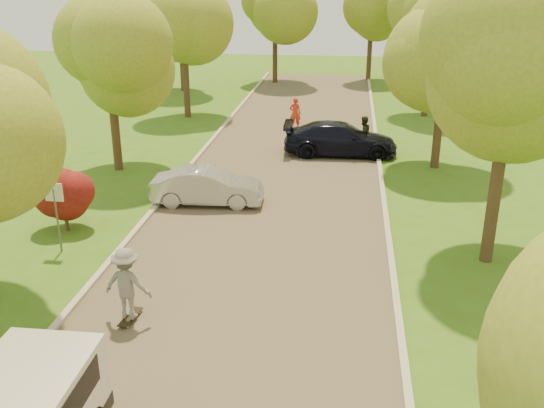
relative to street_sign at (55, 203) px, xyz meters
The scene contains 21 objects.
ground 7.22m from the street_sign, 34.59° to the right, with size 100.00×100.00×0.00m, color #3C6117.
road 7.22m from the street_sign, 34.59° to the left, with size 8.00×60.00×0.01m, color #4C4438.
curb_left 4.62m from the street_sign, 66.37° to the left, with size 0.18×60.00×0.12m, color #B2AD9E.
curb_right 10.74m from the street_sign, 22.10° to the left, with size 0.18×60.00×0.12m, color #B2AD9E.
street_sign is the anchor object (origin of this frame).
red_shrub 1.65m from the street_sign, 108.43° to the left, with size 1.70×1.70×1.95m.
tree_l_midb 8.61m from the street_sign, 97.22° to the left, with size 4.30×4.20×6.62m.
tree_l_far 18.43m from the street_sign, 91.87° to the left, with size 4.92×4.80×7.79m.
tree_r_mida 13.46m from the street_sign, ahead, with size 5.13×5.00×7.95m.
tree_r_midb 16.27m from the street_sign, 38.90° to the left, with size 4.51×4.40×7.01m.
tree_r_far 24.25m from the street_sign, 56.91° to the left, with size 5.33×5.20×8.34m.
tree_bg_a 26.44m from the street_sign, 96.53° to the left, with size 5.12×5.00×7.72m.
tree_bg_b 31.57m from the street_sign, 63.40° to the left, with size 5.12×5.00×7.95m.
tree_bg_c 30.35m from the street_sign, 84.26° to the left, with size 4.92×4.80×7.33m.
tree_bg_d 33.74m from the street_sign, 72.61° to the left, with size 5.12×5.00×7.72m.
silver_sedan 5.76m from the street_sign, 52.04° to the left, with size 1.39×4.00×1.32m, color #A4A4A9.
dark_sedan 14.01m from the street_sign, 54.61° to the left, with size 2.09×5.14×1.49m, color black.
longboard 5.08m from the street_sign, 45.65° to the right, with size 0.35×0.95×0.11m.
skateboarder 4.90m from the street_sign, 45.65° to the right, with size 1.16×0.67×1.80m, color slate.
person_striped 16.91m from the street_sign, 70.58° to the left, with size 0.62×0.40×1.69m, color red.
person_olive 15.24m from the street_sign, 53.04° to the left, with size 0.80×0.63×1.65m, color #2B311D.
Camera 1 is at (2.62, -11.61, 7.95)m, focal length 40.00 mm.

